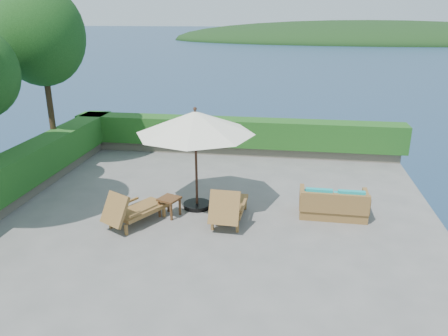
% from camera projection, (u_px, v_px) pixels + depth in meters
% --- Properties ---
extents(ground, '(12.00, 12.00, 0.00)m').
position_uv_depth(ground, '(208.00, 216.00, 11.54)').
color(ground, gray).
rests_on(ground, ground).
extents(foundation, '(12.00, 12.00, 3.00)m').
position_uv_depth(foundation, '(209.00, 267.00, 12.06)').
color(foundation, '#4F473F').
rests_on(foundation, ocean).
extents(ocean, '(600.00, 600.00, 0.00)m').
position_uv_depth(ocean, '(209.00, 311.00, 12.54)').
color(ocean, '#182C4C').
rests_on(ocean, ground).
extents(offshore_island, '(126.00, 57.60, 12.60)m').
position_uv_depth(offshore_island, '(367.00, 41.00, 139.38)').
color(offshore_island, black).
rests_on(offshore_island, ocean).
extents(planter_wall_far, '(12.00, 0.60, 0.36)m').
position_uv_depth(planter_wall_far, '(235.00, 149.00, 16.70)').
color(planter_wall_far, '#686353').
rests_on(planter_wall_far, ground).
extents(planter_wall_left, '(0.60, 12.00, 0.36)m').
position_uv_depth(planter_wall_left, '(13.00, 197.00, 12.29)').
color(planter_wall_left, '#686353').
rests_on(planter_wall_left, ground).
extents(hedge_far, '(12.40, 0.90, 1.00)m').
position_uv_depth(hedge_far, '(236.00, 132.00, 16.48)').
color(hedge_far, '#174F16').
rests_on(hedge_far, planter_wall_far).
extents(hedge_left, '(0.90, 12.40, 1.00)m').
position_uv_depth(hedge_left, '(9.00, 175.00, 12.07)').
color(hedge_left, '#174F16').
rests_on(hedge_left, planter_wall_left).
extents(tree_far, '(2.80, 2.80, 6.03)m').
position_uv_depth(tree_far, '(41.00, 36.00, 13.92)').
color(tree_far, '#3B2B16').
rests_on(tree_far, ground).
extents(patio_umbrella, '(3.39, 3.39, 2.81)m').
position_uv_depth(patio_umbrella, '(195.00, 124.00, 11.31)').
color(patio_umbrella, black).
rests_on(patio_umbrella, ground).
extents(lounge_left, '(1.44, 1.83, 0.98)m').
position_uv_depth(lounge_left, '(133.00, 210.00, 10.96)').
color(lounge_left, olive).
rests_on(lounge_left, ground).
extents(lounge_right, '(0.87, 1.84, 1.05)m').
position_uv_depth(lounge_right, '(228.00, 206.00, 11.10)').
color(lounge_right, olive).
rests_on(lounge_right, ground).
extents(side_table, '(0.63, 0.63, 0.52)m').
position_uv_depth(side_table, '(169.00, 201.00, 11.44)').
color(side_table, brown).
rests_on(side_table, ground).
extents(wicker_loveseat, '(1.77, 0.92, 0.86)m').
position_uv_depth(wicker_loveseat, '(333.00, 205.00, 11.44)').
color(wicker_loveseat, olive).
rests_on(wicker_loveseat, ground).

